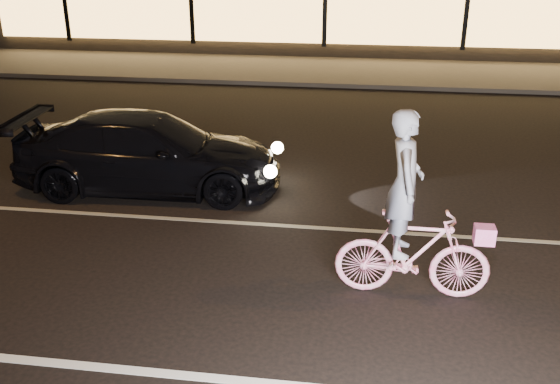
# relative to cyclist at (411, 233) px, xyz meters

# --- Properties ---
(ground) EXTENTS (90.00, 90.00, 0.00)m
(ground) POSITION_rel_cyclist_xyz_m (-2.12, -0.34, -0.81)
(ground) COLOR black
(ground) RESTS_ON ground
(lane_stripe_near) EXTENTS (60.00, 0.12, 0.01)m
(lane_stripe_near) POSITION_rel_cyclist_xyz_m (-2.12, -1.84, -0.81)
(lane_stripe_near) COLOR silver
(lane_stripe_near) RESTS_ON ground
(lane_stripe_far) EXTENTS (60.00, 0.10, 0.01)m
(lane_stripe_far) POSITION_rel_cyclist_xyz_m (-2.12, 1.66, -0.81)
(lane_stripe_far) COLOR gray
(lane_stripe_far) RESTS_ON ground
(sidewalk) EXTENTS (30.00, 4.00, 0.12)m
(sidewalk) POSITION_rel_cyclist_xyz_m (-2.12, 12.66, -0.75)
(sidewalk) COLOR #383533
(sidewalk) RESTS_ON ground
(cyclist) EXTENTS (1.82, 0.63, 2.29)m
(cyclist) POSITION_rel_cyclist_xyz_m (0.00, 0.00, 0.00)
(cyclist) COLOR #FF3781
(cyclist) RESTS_ON ground
(sedan) EXTENTS (4.48, 2.02, 1.28)m
(sedan) POSITION_rel_cyclist_xyz_m (-4.14, 2.83, -0.17)
(sedan) COLOR black
(sedan) RESTS_ON ground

